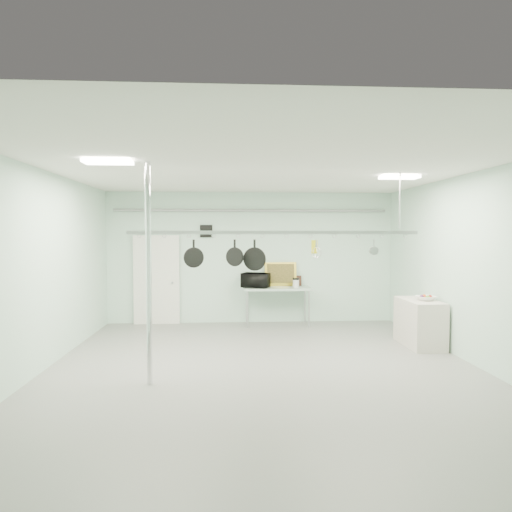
{
  "coord_description": "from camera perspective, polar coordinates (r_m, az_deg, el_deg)",
  "views": [
    {
      "loc": [
        -0.56,
        -7.18,
        2.17
      ],
      "look_at": [
        -0.06,
        1.0,
        1.78
      ],
      "focal_mm": 32.0,
      "sensor_mm": 36.0,
      "label": 1
    }
  ],
  "objects": [
    {
      "name": "floor",
      "position": [
        7.52,
        0.98,
        -14.04
      ],
      "size": [
        8.0,
        8.0,
        0.0
      ],
      "primitive_type": "plane",
      "color": "gray",
      "rests_on": "ground"
    },
    {
      "name": "ceiling",
      "position": [
        7.27,
        1.0,
        10.79
      ],
      "size": [
        7.0,
        8.0,
        0.02
      ],
      "primitive_type": "cube",
      "color": "silver",
      "rests_on": "back_wall"
    },
    {
      "name": "back_wall",
      "position": [
        11.2,
        -0.59,
        -0.2
      ],
      "size": [
        7.0,
        0.02,
        3.2
      ],
      "primitive_type": "cube",
      "color": "#B4D8C4",
      "rests_on": "floor"
    },
    {
      "name": "right_wall",
      "position": [
        8.26,
        25.9,
        -1.5
      ],
      "size": [
        0.02,
        8.0,
        3.2
      ],
      "primitive_type": "cube",
      "color": "#B4D8C4",
      "rests_on": "floor"
    },
    {
      "name": "door",
      "position": [
        11.31,
        -12.31,
        -3.02
      ],
      "size": [
        1.1,
        0.1,
        2.2
      ],
      "primitive_type": "cube",
      "color": "silver",
      "rests_on": "floor"
    },
    {
      "name": "wall_vent",
      "position": [
        11.16,
        -6.25,
        3.12
      ],
      "size": [
        0.3,
        0.04,
        0.3
      ],
      "primitive_type": "cube",
      "color": "black",
      "rests_on": "back_wall"
    },
    {
      "name": "conduit_pipe",
      "position": [
        11.11,
        -0.57,
        5.71
      ],
      "size": [
        6.6,
        0.07,
        0.07
      ],
      "primitive_type": "cylinder",
      "rotation": [
        0.0,
        1.57,
        0.0
      ],
      "color": "gray",
      "rests_on": "back_wall"
    },
    {
      "name": "chrome_pole",
      "position": [
        6.7,
        -13.26,
        -2.22
      ],
      "size": [
        0.08,
        0.08,
        3.2
      ],
      "primitive_type": "cylinder",
      "color": "silver",
      "rests_on": "floor"
    },
    {
      "name": "prep_table",
      "position": [
        10.92,
        2.67,
        -4.32
      ],
      "size": [
        1.6,
        0.7,
        0.91
      ],
      "color": "#A0BDAD",
      "rests_on": "floor"
    },
    {
      "name": "side_cabinet",
      "position": [
        9.5,
        19.77,
        -7.86
      ],
      "size": [
        0.6,
        1.2,
        0.9
      ],
      "primitive_type": "cube",
      "color": "beige",
      "rests_on": "floor"
    },
    {
      "name": "pot_rack",
      "position": [
        7.52,
        2.34,
        3.18
      ],
      "size": [
        4.8,
        0.06,
        1.0
      ],
      "color": "#B7B7BC",
      "rests_on": "ceiling"
    },
    {
      "name": "light_panel_left",
      "position": [
        6.66,
        -18.03,
        11.14
      ],
      "size": [
        0.65,
        0.3,
        0.05
      ],
      "primitive_type": "cube",
      "color": "white",
      "rests_on": "ceiling"
    },
    {
      "name": "light_panel_right",
      "position": [
        8.38,
        17.48,
        9.38
      ],
      "size": [
        0.65,
        0.3,
        0.05
      ],
      "primitive_type": "cube",
      "color": "white",
      "rests_on": "ceiling"
    },
    {
      "name": "microwave",
      "position": [
        10.87,
        -0.03,
        -3.05
      ],
      "size": [
        0.74,
        0.63,
        0.34
      ],
      "primitive_type": "imported",
      "rotation": [
        0.0,
        0.0,
        2.75
      ],
      "color": "black",
      "rests_on": "prep_table"
    },
    {
      "name": "coffee_canister",
      "position": [
        10.94,
        5.0,
        -3.45
      ],
      "size": [
        0.15,
        0.15,
        0.18
      ],
      "primitive_type": "cylinder",
      "rotation": [
        0.0,
        0.0,
        -0.04
      ],
      "color": "silver",
      "rests_on": "prep_table"
    },
    {
      "name": "painting_large",
      "position": [
        11.2,
        3.1,
        -2.28
      ],
      "size": [
        0.78,
        0.16,
        0.58
      ],
      "primitive_type": "cube",
      "rotation": [
        -0.14,
        0.0,
        0.03
      ],
      "color": "gold",
      "rests_on": "prep_table"
    },
    {
      "name": "painting_small",
      "position": [
        11.26,
        4.94,
        -3.1
      ],
      "size": [
        0.31,
        0.11,
        0.25
      ],
      "primitive_type": "cube",
      "rotation": [
        -0.17,
        0.0,
        0.08
      ],
      "color": "black",
      "rests_on": "prep_table"
    },
    {
      "name": "fruit_bowl",
      "position": [
        9.37,
        20.47,
        -4.97
      ],
      "size": [
        0.43,
        0.43,
        0.09
      ],
      "primitive_type": "imported",
      "rotation": [
        0.0,
        0.0,
        0.24
      ],
      "color": "white",
      "rests_on": "side_cabinet"
    },
    {
      "name": "skillet_left",
      "position": [
        7.51,
        -7.79,
        0.39
      ],
      "size": [
        0.33,
        0.14,
        0.44
      ],
      "primitive_type": null,
      "rotation": [
        0.0,
        0.0,
        0.25
      ],
      "color": "black",
      "rests_on": "pot_rack"
    },
    {
      "name": "skillet_mid",
      "position": [
        7.49,
        -2.69,
        0.4
      ],
      "size": [
        0.31,
        0.18,
        0.44
      ],
      "primitive_type": null,
      "rotation": [
        0.0,
        0.0,
        -0.4
      ],
      "color": "black",
      "rests_on": "pot_rack"
    },
    {
      "name": "skillet_right",
      "position": [
        7.5,
        -0.19,
        0.1
      ],
      "size": [
        0.38,
        0.18,
        0.52
      ],
      "primitive_type": null,
      "rotation": [
        0.0,
        0.0,
        -0.33
      ],
      "color": "black",
      "rests_on": "pot_rack"
    },
    {
      "name": "whisk",
      "position": [
        7.62,
        7.53,
        0.9
      ],
      "size": [
        0.18,
        0.18,
        0.31
      ],
      "primitive_type": null,
      "rotation": [
        0.0,
        0.0,
        -0.04
      ],
      "color": "silver",
      "rests_on": "pot_rack"
    },
    {
      "name": "grater",
      "position": [
        7.62,
        7.31,
        1.15
      ],
      "size": [
        0.1,
        0.04,
        0.24
      ],
      "primitive_type": null,
      "rotation": [
        0.0,
        0.0,
        0.16
      ],
      "color": "gold",
      "rests_on": "pot_rack"
    },
    {
      "name": "saucepan",
      "position": [
        7.87,
        14.52,
        1.12
      ],
      "size": [
        0.15,
        0.1,
        0.25
      ],
      "primitive_type": null,
      "rotation": [
        0.0,
        0.0,
        -0.16
      ],
      "color": "#A2A2A6",
      "rests_on": "pot_rack"
    },
    {
      "name": "fruit_cluster",
      "position": [
        9.36,
        20.47,
        -4.73
      ],
      "size": [
        0.24,
        0.24,
        0.09
      ],
      "primitive_type": null,
      "color": "#9C190E",
      "rests_on": "fruit_bowl"
    }
  ]
}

